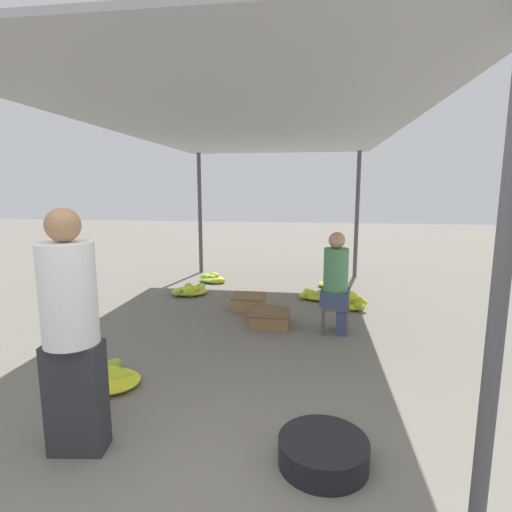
{
  "coord_description": "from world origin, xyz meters",
  "views": [
    {
      "loc": [
        0.76,
        -1.61,
        1.76
      ],
      "look_at": [
        0.0,
        3.63,
        0.88
      ],
      "focal_mm": 28.0,
      "sensor_mm": 36.0,
      "label": 1
    }
  ],
  "objects_px": {
    "banana_pile_left_2": "(212,278)",
    "banana_pile_right_0": "(335,283)",
    "stool": "(335,309)",
    "banana_pile_right_1": "(351,302)",
    "banana_pile_left_0": "(104,377)",
    "banana_pile_left_1": "(190,290)",
    "basin_black": "(323,452)",
    "crate_mid": "(270,318)",
    "crate_near": "(249,302)",
    "vendor_foreground": "(71,330)",
    "banana_pile_right_2": "(317,295)",
    "vendor_seated": "(337,282)"
  },
  "relations": [
    {
      "from": "banana_pile_left_0",
      "to": "banana_pile_right_0",
      "type": "relative_size",
      "value": 1.17
    },
    {
      "from": "crate_near",
      "to": "banana_pile_right_1",
      "type": "bearing_deg",
      "value": 8.26
    },
    {
      "from": "basin_black",
      "to": "crate_near",
      "type": "bearing_deg",
      "value": 107.18
    },
    {
      "from": "vendor_foreground",
      "to": "banana_pile_right_0",
      "type": "relative_size",
      "value": 2.96
    },
    {
      "from": "banana_pile_right_1",
      "to": "banana_pile_right_2",
      "type": "relative_size",
      "value": 0.76
    },
    {
      "from": "stool",
      "to": "banana_pile_left_0",
      "type": "distance_m",
      "value": 2.74
    },
    {
      "from": "banana_pile_left_0",
      "to": "crate_near",
      "type": "bearing_deg",
      "value": 69.12
    },
    {
      "from": "banana_pile_left_0",
      "to": "banana_pile_right_2",
      "type": "xyz_separation_m",
      "value": [
        1.94,
        3.19,
        0.0
      ]
    },
    {
      "from": "banana_pile_left_0",
      "to": "banana_pile_left_2",
      "type": "xyz_separation_m",
      "value": [
        -0.05,
        4.13,
        0.0
      ]
    },
    {
      "from": "vendor_foreground",
      "to": "basin_black",
      "type": "bearing_deg",
      "value": 3.13
    },
    {
      "from": "banana_pile_right_0",
      "to": "banana_pile_right_1",
      "type": "bearing_deg",
      "value": -82.55
    },
    {
      "from": "stool",
      "to": "basin_black",
      "type": "bearing_deg",
      "value": -94.31
    },
    {
      "from": "vendor_seated",
      "to": "basin_black",
      "type": "bearing_deg",
      "value": -94.7
    },
    {
      "from": "banana_pile_left_2",
      "to": "banana_pile_right_1",
      "type": "bearing_deg",
      "value": -30.01
    },
    {
      "from": "crate_near",
      "to": "stool",
      "type": "bearing_deg",
      "value": -33.43
    },
    {
      "from": "vendor_seated",
      "to": "basin_black",
      "type": "relative_size",
      "value": 2.14
    },
    {
      "from": "banana_pile_left_2",
      "to": "stool",
      "type": "bearing_deg",
      "value": -48.2
    },
    {
      "from": "crate_mid",
      "to": "banana_pile_left_0",
      "type": "bearing_deg",
      "value": -125.67
    },
    {
      "from": "basin_black",
      "to": "banana_pile_right_2",
      "type": "height_order",
      "value": "banana_pile_right_2"
    },
    {
      "from": "banana_pile_right_0",
      "to": "crate_mid",
      "type": "height_order",
      "value": "crate_mid"
    },
    {
      "from": "banana_pile_left_1",
      "to": "banana_pile_right_0",
      "type": "height_order",
      "value": "banana_pile_left_1"
    },
    {
      "from": "basin_black",
      "to": "banana_pile_right_2",
      "type": "bearing_deg",
      "value": 90.25
    },
    {
      "from": "banana_pile_right_1",
      "to": "banana_pile_left_2",
      "type": "bearing_deg",
      "value": 149.99
    },
    {
      "from": "stool",
      "to": "banana_pile_left_1",
      "type": "distance_m",
      "value": 2.77
    },
    {
      "from": "banana_pile_left_2",
      "to": "banana_pile_right_0",
      "type": "relative_size",
      "value": 1.02
    },
    {
      "from": "stool",
      "to": "vendor_foreground",
      "type": "bearing_deg",
      "value": -125.44
    },
    {
      "from": "vendor_foreground",
      "to": "banana_pile_left_0",
      "type": "height_order",
      "value": "vendor_foreground"
    },
    {
      "from": "stool",
      "to": "banana_pile_right_1",
      "type": "bearing_deg",
      "value": 73.46
    },
    {
      "from": "banana_pile_right_1",
      "to": "banana_pile_right_2",
      "type": "xyz_separation_m",
      "value": [
        -0.51,
        0.49,
        -0.04
      ]
    },
    {
      "from": "basin_black",
      "to": "banana_pile_right_0",
      "type": "distance_m",
      "value": 4.86
    },
    {
      "from": "vendor_seated",
      "to": "basin_black",
      "type": "height_order",
      "value": "vendor_seated"
    },
    {
      "from": "banana_pile_left_1",
      "to": "basin_black",
      "type": "bearing_deg",
      "value": -61.7
    },
    {
      "from": "banana_pile_left_1",
      "to": "stool",
      "type": "bearing_deg",
      "value": -32.58
    },
    {
      "from": "stool",
      "to": "banana_pile_left_1",
      "type": "xyz_separation_m",
      "value": [
        -2.33,
        1.49,
        -0.22
      ]
    },
    {
      "from": "basin_black",
      "to": "crate_near",
      "type": "height_order",
      "value": "crate_near"
    },
    {
      "from": "vendor_foreground",
      "to": "crate_near",
      "type": "distance_m",
      "value": 3.51
    },
    {
      "from": "banana_pile_right_0",
      "to": "crate_mid",
      "type": "bearing_deg",
      "value": -113.23
    },
    {
      "from": "stool",
      "to": "banana_pile_left_0",
      "type": "xyz_separation_m",
      "value": [
        -2.15,
        -1.68,
        -0.22
      ]
    },
    {
      "from": "banana_pile_left_2",
      "to": "banana_pile_right_2",
      "type": "distance_m",
      "value": 2.2
    },
    {
      "from": "stool",
      "to": "banana_pile_right_0",
      "type": "distance_m",
      "value": 2.38
    },
    {
      "from": "stool",
      "to": "banana_pile_left_0",
      "type": "height_order",
      "value": "stool"
    },
    {
      "from": "banana_pile_left_2",
      "to": "crate_mid",
      "type": "xyz_separation_m",
      "value": [
        1.37,
        -2.29,
        0.02
      ]
    },
    {
      "from": "stool",
      "to": "basin_black",
      "type": "height_order",
      "value": "stool"
    },
    {
      "from": "stool",
      "to": "crate_near",
      "type": "xyz_separation_m",
      "value": [
        -1.2,
        0.79,
        -0.18
      ]
    },
    {
      "from": "banana_pile_left_2",
      "to": "basin_black",
      "type": "bearing_deg",
      "value": -67.91
    },
    {
      "from": "banana_pile_right_0",
      "to": "crate_near",
      "type": "height_order",
      "value": "crate_near"
    },
    {
      "from": "stool",
      "to": "banana_pile_right_2",
      "type": "height_order",
      "value": "stool"
    },
    {
      "from": "banana_pile_right_0",
      "to": "banana_pile_right_2",
      "type": "distance_m",
      "value": 0.92
    },
    {
      "from": "crate_near",
      "to": "banana_pile_left_1",
      "type": "bearing_deg",
      "value": 148.35
    },
    {
      "from": "basin_black",
      "to": "banana_pile_right_2",
      "type": "xyz_separation_m",
      "value": [
        -0.02,
        3.99,
        -0.02
      ]
    }
  ]
}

